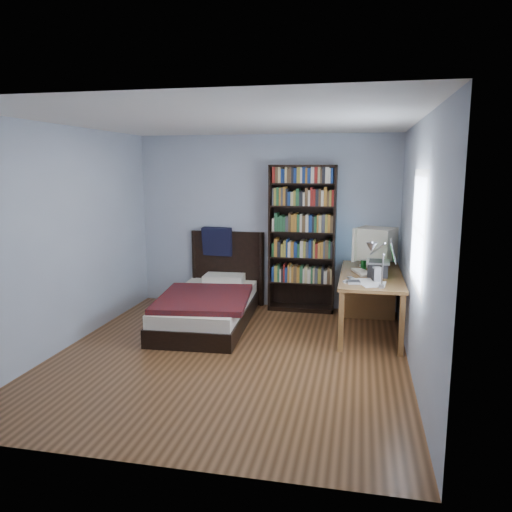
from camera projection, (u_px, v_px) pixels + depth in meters
name	position (u px, v px, depth m)	size (l,w,h in m)	color
room	(231.00, 243.00, 5.25)	(4.20, 4.24, 2.50)	#4E2F17
desk	(370.00, 289.00, 6.72)	(0.75, 1.74, 0.73)	brown
crt_monitor	(375.00, 244.00, 6.61)	(0.60, 0.55, 0.53)	beige
laptop	(380.00, 266.00, 6.07)	(0.37, 0.38, 0.44)	#2D2D30
desk_lamp	(373.00, 252.00, 5.09)	(0.22, 0.48, 0.57)	#99999E
keyboard	(362.00, 272.00, 6.21)	(0.16, 0.41, 0.03)	beige
speaker	(377.00, 275.00, 5.75)	(0.09, 0.09, 0.17)	#97979A
soda_can	(363.00, 265.00, 6.41)	(0.07, 0.07, 0.13)	#073914
mouse	(372.00, 269.00, 6.42)	(0.06, 0.11, 0.04)	silver
phone_silver	(351.00, 278.00, 5.93)	(0.05, 0.10, 0.02)	#B5B6BA
phone_grey	(346.00, 281.00, 5.75)	(0.05, 0.09, 0.02)	#97979A
external_drive	(354.00, 282.00, 5.68)	(0.13, 0.13, 0.03)	#97979A
bookshelf	(302.00, 239.00, 7.05)	(0.93, 0.30, 2.07)	black
bed	(210.00, 303.00, 6.63)	(1.27, 2.15, 1.16)	black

